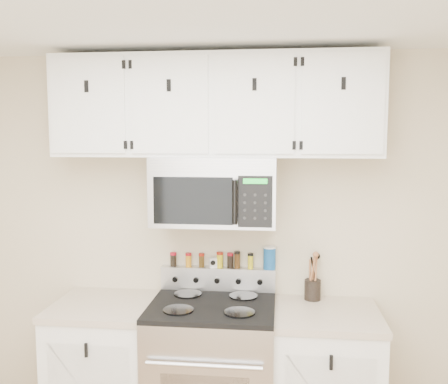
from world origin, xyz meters
name	(u,v)px	position (x,y,z in m)	size (l,w,h in m)	color
back_wall	(219,244)	(0.00, 1.75, 1.25)	(3.50, 0.01, 2.50)	#C5B394
range	(213,375)	(0.00, 1.43, 0.49)	(0.76, 0.65, 1.10)	#B7B7BA
base_cabinet_left	(107,372)	(-0.69, 1.45, 0.46)	(0.64, 0.62, 0.92)	white
base_cabinet_right	(325,384)	(0.69, 1.45, 0.46)	(0.64, 0.62, 0.92)	white
microwave	(215,191)	(0.00, 1.55, 1.63)	(0.76, 0.44, 0.42)	#9E9EA3
upper_cabinets	(215,106)	(0.00, 1.58, 2.15)	(2.00, 0.35, 0.62)	white
utensil_crock	(313,288)	(0.62, 1.66, 1.00)	(0.10, 0.10, 0.30)	black
kitchen_timer	(213,263)	(-0.03, 1.71, 1.13)	(0.06, 0.05, 0.06)	silver
salt_canister	(270,258)	(0.34, 1.71, 1.18)	(0.08, 0.08, 0.15)	#155094
spice_jar_0	(173,259)	(-0.30, 1.71, 1.15)	(0.04, 0.04, 0.09)	black
spice_jar_1	(189,260)	(-0.20, 1.71, 1.15)	(0.04, 0.04, 0.09)	orange
spice_jar_2	(202,260)	(-0.11, 1.71, 1.15)	(0.04, 0.04, 0.09)	#402D0F
spice_jar_3	(220,260)	(0.01, 1.71, 1.15)	(0.04, 0.04, 0.10)	gold
spice_jar_4	(230,260)	(0.08, 1.71, 1.15)	(0.04, 0.04, 0.10)	black
spice_jar_5	(237,260)	(0.13, 1.71, 1.16)	(0.04, 0.04, 0.11)	#42290F
spice_jar_6	(250,261)	(0.22, 1.71, 1.15)	(0.04, 0.04, 0.10)	gold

